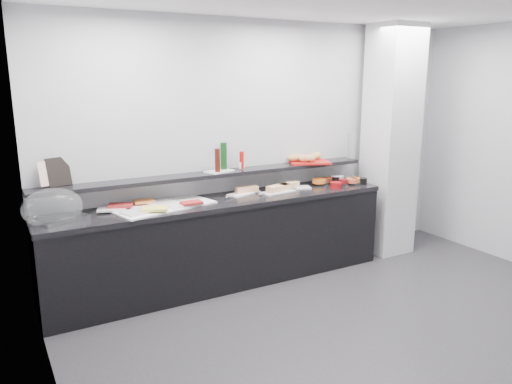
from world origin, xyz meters
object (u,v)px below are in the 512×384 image
condiment_tray (219,171)px  carafe (352,146)px  framed_print (59,172)px  bread_tray (309,162)px  sandwich_plate_mid (278,192)px  cloche_base (62,219)px

condiment_tray → carafe: bearing=-20.6°
framed_print → bread_tray: (2.67, -0.11, -0.12)m
condiment_tray → bread_tray: bearing=-20.4°
condiment_tray → carafe: (1.72, -0.03, 0.14)m
framed_print → condiment_tray: 1.55m
framed_print → carafe: (3.26, -0.12, 0.02)m
framed_print → sandwich_plate_mid: bearing=-24.9°
framed_print → bread_tray: 2.67m
condiment_tray → framed_print: bearing=157.2°
sandwich_plate_mid → framed_print: (-2.14, 0.29, 0.37)m
framed_print → carafe: bearing=-19.2°
cloche_base → condiment_tray: size_ratio=1.38×
condiment_tray → bread_tray: size_ratio=0.64×
sandwich_plate_mid → condiment_tray: (-0.59, 0.20, 0.25)m
cloche_base → framed_print: bearing=60.3°
condiment_tray → carafe: 1.73m
cloche_base → carafe: size_ratio=1.30×
condiment_tray → bread_tray: bread_tray is taller
bread_tray → carafe: bearing=19.7°
condiment_tray → carafe: size_ratio=0.95×
cloche_base → sandwich_plate_mid: size_ratio=1.04×
framed_print → condiment_tray: (1.54, -0.09, -0.12)m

